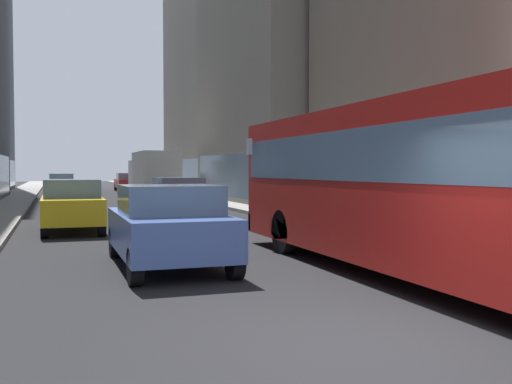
{
  "coord_description": "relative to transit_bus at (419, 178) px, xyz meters",
  "views": [
    {
      "loc": [
        -3.3,
        -5.53,
        1.92
      ],
      "look_at": [
        1.12,
        7.21,
        1.4
      ],
      "focal_mm": 40.88,
      "sensor_mm": 36.0,
      "label": 1
    }
  ],
  "objects": [
    {
      "name": "sidewalk_left",
      "position": [
        -8.5,
        31.77,
        -1.7
      ],
      "size": [
        2.4,
        110.0,
        0.15
      ],
      "primitive_type": "cube",
      "color": "gray",
      "rests_on": "ground"
    },
    {
      "name": "car_blue_hatchback",
      "position": [
        -4.0,
        2.52,
        -0.95
      ],
      "size": [
        1.94,
        4.2,
        1.62
      ],
      "color": "#4C6BB7",
      "rests_on": "ground"
    },
    {
      "name": "ground_plane",
      "position": [
        -2.8,
        31.77,
        -1.78
      ],
      "size": [
        120.0,
        120.0,
        0.0
      ],
      "primitive_type": "plane",
      "color": "#232326"
    },
    {
      "name": "car_white_van",
      "position": [
        -5.6,
        37.84,
        -0.96
      ],
      "size": [
        1.86,
        3.9,
        1.62
      ],
      "color": "silver",
      "rests_on": "ground"
    },
    {
      "name": "box_truck",
      "position": [
        0.0,
        29.21,
        -0.11
      ],
      "size": [
        2.3,
        7.5,
        3.05
      ],
      "color": "silver",
      "rests_on": "ground"
    },
    {
      "name": "building_right_far",
      "position": [
        9.1,
        40.63,
        10.99
      ],
      "size": [
        9.57,
        17.95,
        25.56
      ],
      "color": "gray",
      "rests_on": "ground"
    },
    {
      "name": "car_black_suv",
      "position": [
        -1.6,
        13.49,
        -0.95
      ],
      "size": [
        1.79,
        4.67,
        1.62
      ],
      "color": "black",
      "rests_on": "ground"
    },
    {
      "name": "car_red_coupe",
      "position": [
        0.0,
        44.04,
        -0.95
      ],
      "size": [
        1.82,
        4.46,
        1.62
      ],
      "color": "red",
      "rests_on": "ground"
    },
    {
      "name": "car_yellow_taxi",
      "position": [
        -5.6,
        10.03,
        -0.96
      ],
      "size": [
        1.77,
        4.11,
        1.62
      ],
      "color": "yellow",
      "rests_on": "ground"
    },
    {
      "name": "transit_bus",
      "position": [
        0.0,
        0.0,
        0.0
      ],
      "size": [
        2.78,
        11.53,
        3.05
      ],
      "color": "red",
      "rests_on": "ground"
    },
    {
      "name": "sidewalk_right",
      "position": [
        2.9,
        31.77,
        -1.7
      ],
      "size": [
        2.4,
        110.0,
        0.15
      ],
      "primitive_type": "cube",
      "color": "#9E9991",
      "rests_on": "ground"
    }
  ]
}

